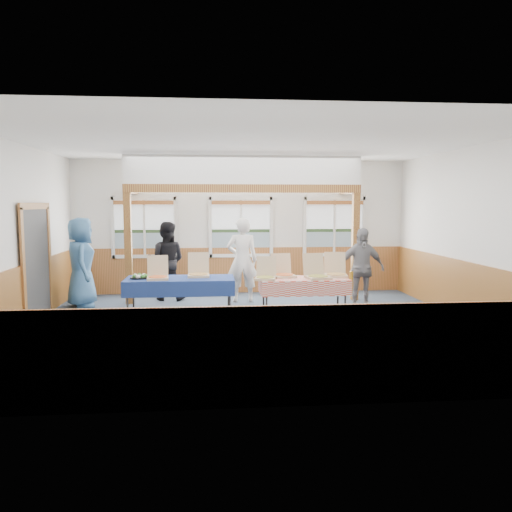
% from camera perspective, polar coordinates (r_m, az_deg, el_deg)
% --- Properties ---
extents(floor, '(8.00, 8.00, 0.00)m').
position_cam_1_polar(floor, '(8.88, -0.39, -8.09)').
color(floor, '#293843').
rests_on(floor, ground).
extents(ceiling, '(8.00, 8.00, 0.00)m').
position_cam_1_polar(ceiling, '(8.68, -0.40, 12.86)').
color(ceiling, white).
rests_on(ceiling, wall_back).
extents(wall_back, '(8.00, 0.00, 8.00)m').
position_cam_1_polar(wall_back, '(12.12, -1.75, 3.33)').
color(wall_back, silver).
rests_on(wall_back, floor).
extents(wall_front, '(8.00, 0.00, 8.00)m').
position_cam_1_polar(wall_front, '(5.17, 2.76, -0.26)').
color(wall_front, silver).
rests_on(wall_front, floor).
extents(wall_left, '(0.00, 8.00, 8.00)m').
position_cam_1_polar(wall_left, '(9.22, -26.04, 1.89)').
color(wall_left, silver).
rests_on(wall_left, floor).
extents(wall_right, '(0.00, 8.00, 8.00)m').
position_cam_1_polar(wall_right, '(9.81, 23.61, 2.21)').
color(wall_right, silver).
rests_on(wall_right, floor).
extents(wainscot_back, '(7.98, 0.05, 1.10)m').
position_cam_1_polar(wainscot_back, '(12.19, -1.72, -1.61)').
color(wainscot_back, brown).
rests_on(wainscot_back, floor).
extents(wainscot_front, '(7.98, 0.05, 1.10)m').
position_cam_1_polar(wainscot_front, '(5.41, 2.67, -11.36)').
color(wainscot_front, brown).
rests_on(wainscot_front, floor).
extents(wainscot_left, '(0.05, 6.98, 1.10)m').
position_cam_1_polar(wainscot_left, '(9.33, -25.60, -4.55)').
color(wainscot_left, brown).
rests_on(wainscot_left, floor).
extents(wainscot_right, '(0.05, 6.98, 1.10)m').
position_cam_1_polar(wainscot_right, '(9.91, 23.23, -3.86)').
color(wainscot_right, brown).
rests_on(wainscot_right, floor).
extents(cased_opening, '(0.06, 1.30, 2.10)m').
position_cam_1_polar(cased_opening, '(10.09, -23.87, -0.85)').
color(cased_opening, '#343434').
rests_on(cased_opening, wall_left).
extents(window_left, '(1.56, 0.10, 1.46)m').
position_cam_1_polar(window_left, '(12.16, -12.64, 3.57)').
color(window_left, silver).
rests_on(window_left, wall_back).
extents(window_mid, '(1.56, 0.10, 1.46)m').
position_cam_1_polar(window_mid, '(12.08, -1.74, 3.70)').
color(window_mid, silver).
rests_on(window_mid, wall_back).
extents(window_right, '(1.56, 0.10, 1.46)m').
position_cam_1_polar(window_right, '(12.42, 8.94, 3.69)').
color(window_right, silver).
rests_on(window_right, wall_back).
extents(post_left, '(0.15, 0.15, 2.40)m').
position_cam_1_polar(post_left, '(11.08, -14.39, 0.82)').
color(post_left, '#5B2714').
rests_on(post_left, floor).
extents(post_right, '(0.15, 0.15, 2.40)m').
position_cam_1_polar(post_right, '(11.39, 11.28, 1.03)').
color(post_right, '#5B2714').
rests_on(post_right, floor).
extents(cross_beam, '(5.15, 0.18, 0.18)m').
position_cam_1_polar(cross_beam, '(10.92, -1.39, 7.71)').
color(cross_beam, '#5B2714').
rests_on(cross_beam, post_left).
extents(table_left, '(2.23, 1.64, 0.76)m').
position_cam_1_polar(table_left, '(9.60, -8.68, -2.80)').
color(table_left, '#343434').
rests_on(table_left, floor).
extents(table_right, '(1.81, 1.31, 0.76)m').
position_cam_1_polar(table_right, '(9.52, 5.47, -2.90)').
color(table_right, '#343434').
rests_on(table_right, floor).
extents(pizza_box_a, '(0.43, 0.51, 0.43)m').
position_cam_1_polar(pizza_box_a, '(9.51, -11.16, -2.21)').
color(pizza_box_a, '#C9B386').
rests_on(pizza_box_a, table_left).
extents(pizza_box_b, '(0.42, 0.51, 0.45)m').
position_cam_1_polar(pizza_box_b, '(9.73, -6.58, -1.94)').
color(pizza_box_b, '#C9B386').
rests_on(pizza_box_b, table_left).
extents(pizza_box_c, '(0.46, 0.52, 0.41)m').
position_cam_1_polar(pizza_box_c, '(9.30, 1.09, -2.30)').
color(pizza_box_c, '#C9B386').
rests_on(pizza_box_c, table_right).
extents(pizza_box_d, '(0.46, 0.54, 0.43)m').
position_cam_1_polar(pizza_box_d, '(9.63, 3.19, -2.00)').
color(pizza_box_d, '#C9B386').
rests_on(pizza_box_d, table_right).
extents(pizza_box_e, '(0.50, 0.57, 0.46)m').
position_cam_1_polar(pizza_box_e, '(9.48, 7.01, -2.16)').
color(pizza_box_e, '#C9B386').
rests_on(pizza_box_e, table_right).
extents(pizza_box_f, '(0.48, 0.56, 0.45)m').
position_cam_1_polar(pizza_box_f, '(9.78, 9.11, -1.94)').
color(pizza_box_f, '#C9B386').
rests_on(pizza_box_f, table_right).
extents(veggie_tray, '(0.37, 0.37, 0.09)m').
position_cam_1_polar(veggie_tray, '(9.67, -13.13, -2.33)').
color(veggie_tray, black).
rests_on(veggie_tray, table_left).
extents(drink_glass, '(0.07, 0.07, 0.15)m').
position_cam_1_polar(drink_glass, '(9.46, 10.83, -2.19)').
color(drink_glass, '#996B19').
rests_on(drink_glass, table_right).
extents(woman_white, '(0.68, 0.45, 1.86)m').
position_cam_1_polar(woman_white, '(10.94, -1.59, -0.47)').
color(woman_white, silver).
rests_on(woman_white, floor).
extents(woman_black, '(0.95, 0.79, 1.77)m').
position_cam_1_polar(woman_black, '(11.38, -10.21, -0.56)').
color(woman_black, black).
rests_on(woman_black, floor).
extents(man_blue, '(0.81, 1.04, 1.88)m').
position_cam_1_polar(man_blue, '(11.06, -19.36, -0.70)').
color(man_blue, teal).
rests_on(man_blue, floor).
extents(person_grey, '(0.99, 0.42, 1.67)m').
position_cam_1_polar(person_grey, '(10.49, 11.90, -1.39)').
color(person_grey, gray).
rests_on(person_grey, floor).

